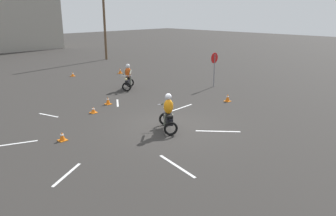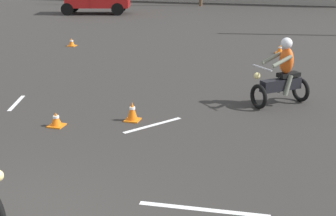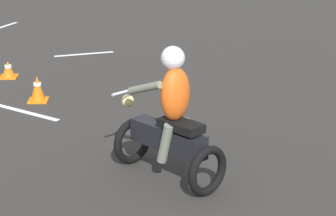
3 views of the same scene
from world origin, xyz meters
The scene contains 5 objects.
motorcycle_rider_background centered at (3.24, 7.01, 0.73)m, with size 1.44×1.39×1.66m.
traffic_cone_far_right centered at (-1.32, 4.11, 0.15)m, with size 0.32×0.32×0.31m.
traffic_cone_far_left centered at (0.13, 4.90, 0.21)m, with size 0.32×0.32×0.44m.
lane_stripe_ne centered at (0.66, 4.74, 0.00)m, with size 0.10×1.52×0.01m, color silver.
lane_stripe_n centered at (-3.11, 5.34, 0.00)m, with size 0.10×1.27×0.01m, color silver.
Camera 3 is at (10.51, 6.82, 3.36)m, focal length 70.00 mm.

